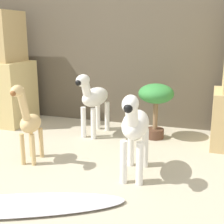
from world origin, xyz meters
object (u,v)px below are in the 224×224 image
at_px(giraffe_figurine, 29,121).
at_px(surfboard, 10,205).
at_px(zebra_right, 135,126).
at_px(potted_palm_front, 156,99).
at_px(zebra_left, 94,98).

xyz_separation_m(giraffe_figurine, surfboard, (0.25, -0.62, -0.32)).
xyz_separation_m(zebra_right, surfboard, (-0.59, -0.63, -0.36)).
relative_size(zebra_right, potted_palm_front, 1.19).
bearing_deg(potted_palm_front, giraffe_figurine, -132.91).
bearing_deg(potted_palm_front, zebra_right, -89.20).
height_order(giraffe_figurine, surfboard, giraffe_figurine).
distance_m(giraffe_figurine, potted_palm_front, 1.21).
xyz_separation_m(zebra_left, surfboard, (0.02, -1.42, -0.36)).
xyz_separation_m(giraffe_figurine, potted_palm_front, (0.82, 0.89, 0.05)).
bearing_deg(giraffe_figurine, zebra_right, 0.65).
xyz_separation_m(zebra_right, potted_palm_front, (-0.01, 0.88, 0.01)).
distance_m(zebra_right, potted_palm_front, 0.88).
distance_m(zebra_right, surfboard, 0.94).
height_order(zebra_right, giraffe_figurine, giraffe_figurine).
bearing_deg(zebra_left, zebra_right, -52.21).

